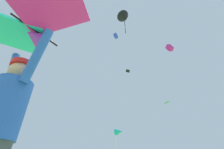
# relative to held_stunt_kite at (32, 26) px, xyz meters

# --- Properties ---
(held_stunt_kite) EXTENTS (1.75, 0.98, 0.40)m
(held_stunt_kite) POSITION_rel_held_stunt_kite_xyz_m (0.00, 0.00, 0.00)
(held_stunt_kite) COLOR black
(distant_kite_black_high_left) EXTENTS (2.10, 1.88, 3.24)m
(distant_kite_black_high_left) POSITION_rel_held_stunt_kite_xyz_m (-2.55, 9.09, 12.60)
(distant_kite_black_high_left) COLOR black
(distant_kite_black_low_right) EXTENTS (0.67, 0.67, 0.29)m
(distant_kite_black_low_right) POSITION_rel_held_stunt_kite_xyz_m (-5.98, 17.10, 11.51)
(distant_kite_black_low_right) COLOR black
(distant_kite_magenta_far_center) EXTENTS (1.02, 0.77, 1.08)m
(distant_kite_magenta_far_center) POSITION_rel_held_stunt_kite_xyz_m (0.71, 15.13, 11.54)
(distant_kite_magenta_far_center) COLOR #DB2393
(distant_kite_green_low_left) EXTENTS (0.59, 0.60, 0.20)m
(distant_kite_green_low_left) POSITION_rel_held_stunt_kite_xyz_m (-0.46, 11.70, 3.28)
(distant_kite_green_low_left) COLOR green
(distant_kite_blue_mid_right) EXTENTS (0.66, 0.59, 0.94)m
(distant_kite_blue_mid_right) POSITION_rel_held_stunt_kite_xyz_m (-6.58, 14.50, 17.10)
(distant_kite_blue_mid_right) COLOR blue
(marker_flag) EXTENTS (0.30, 0.24, 1.98)m
(marker_flag) POSITION_rel_held_stunt_kite_xyz_m (-1.19, 4.54, -0.46)
(marker_flag) COLOR silver
(marker_flag) RESTS_ON ground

